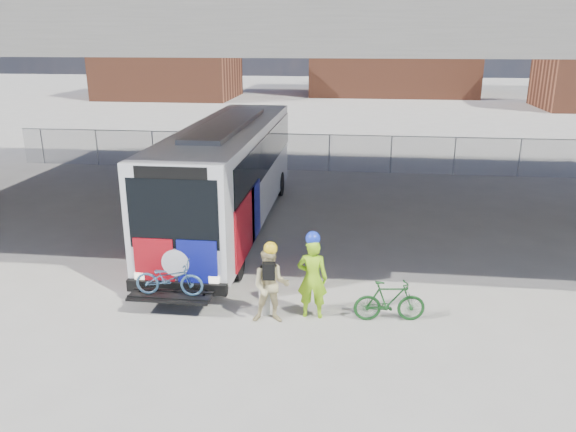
% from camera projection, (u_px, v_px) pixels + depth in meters
% --- Properties ---
extents(ground, '(160.00, 160.00, 0.00)m').
position_uv_depth(ground, '(274.00, 263.00, 16.63)').
color(ground, '#9E9991').
rests_on(ground, ground).
extents(bus, '(2.67, 12.90, 3.69)m').
position_uv_depth(bus, '(229.00, 168.00, 19.20)').
color(bus, silver).
rests_on(bus, ground).
extents(overpass, '(40.00, 16.00, 7.95)m').
position_uv_depth(overpass, '(290.00, 32.00, 18.40)').
color(overpass, '#605E59').
rests_on(overpass, ground).
extents(chainlink_fence, '(30.00, 0.06, 30.00)m').
position_uv_depth(chainlink_fence, '(309.00, 142.00, 27.53)').
color(chainlink_fence, gray).
rests_on(chainlink_fence, ground).
extents(brick_buildings, '(54.00, 22.00, 12.00)m').
position_uv_depth(brick_buildings, '(350.00, 45.00, 60.39)').
color(brick_buildings, brown).
rests_on(brick_buildings, ground).
extents(bollard, '(0.28, 0.28, 1.06)m').
position_uv_depth(bollard, '(265.00, 292.00, 13.43)').
color(bollard, silver).
rests_on(bollard, ground).
extents(cyclist_hivis, '(0.73, 0.49, 2.15)m').
position_uv_depth(cyclist_hivis, '(312.00, 276.00, 13.15)').
color(cyclist_hivis, '#95DE17').
rests_on(cyclist_hivis, ground).
extents(cyclist_tan, '(0.94, 0.76, 2.00)m').
position_uv_depth(cyclist_tan, '(271.00, 285.00, 12.93)').
color(cyclist_tan, '#CBBA82').
rests_on(cyclist_tan, ground).
extents(bike_parked, '(1.72, 0.67, 1.01)m').
position_uv_depth(bike_parked, '(390.00, 301.00, 13.10)').
color(bike_parked, '#16461A').
rests_on(bike_parked, ground).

